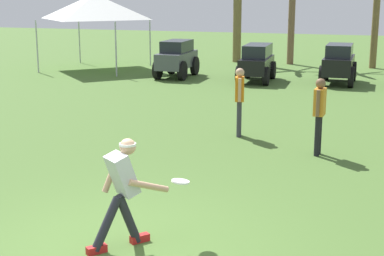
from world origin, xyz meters
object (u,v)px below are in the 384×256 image
(parked_car_slot_a, at_px, (177,58))
(teammate_near_sideline, at_px, (240,96))
(frisbee_thrower, at_px, (122,187))
(parked_car_slot_c, at_px, (339,63))
(teammate_midfield, at_px, (319,109))
(frisbee_in_flight, at_px, (180,181))
(event_tent, at_px, (95,7))
(parked_car_slot_b, at_px, (257,62))

(parked_car_slot_a, bearing_deg, teammate_near_sideline, -61.99)
(frisbee_thrower, bearing_deg, parked_car_slot_c, 84.22)
(teammate_midfield, xyz_separation_m, parked_car_slot_c, (-0.37, 9.80, -0.20))
(frisbee_in_flight, bearing_deg, parked_car_slot_a, 109.76)
(teammate_near_sideline, xyz_separation_m, event_tent, (-8.56, 9.70, 1.67))
(frisbee_thrower, height_order, teammate_near_sideline, teammate_near_sideline)
(parked_car_slot_b, height_order, parked_car_slot_c, parked_car_slot_c)
(teammate_midfield, relative_size, parked_car_slot_c, 0.66)
(parked_car_slot_b, distance_m, parked_car_slot_c, 2.91)
(frisbee_thrower, bearing_deg, parked_car_slot_b, 95.33)
(parked_car_slot_a, relative_size, parked_car_slot_c, 1.00)
(frisbee_in_flight, distance_m, teammate_midfield, 4.93)
(frisbee_thrower, distance_m, frisbee_in_flight, 0.78)
(frisbee_in_flight, bearing_deg, teammate_near_sideline, 96.03)
(parked_car_slot_a, relative_size, event_tent, 0.64)
(teammate_near_sideline, bearing_deg, frisbee_thrower, -90.06)
(frisbee_in_flight, relative_size, event_tent, 0.09)
(frisbee_in_flight, relative_size, teammate_near_sideline, 0.22)
(parked_car_slot_a, distance_m, event_tent, 4.59)
(frisbee_in_flight, distance_m, event_tent, 18.11)
(frisbee_thrower, bearing_deg, teammate_near_sideline, 89.94)
(frisbee_in_flight, relative_size, parked_car_slot_c, 0.15)
(frisbee_thrower, relative_size, teammate_near_sideline, 0.92)
(frisbee_thrower, xyz_separation_m, frisbee_in_flight, (0.62, 0.47, -0.00))
(frisbee_in_flight, relative_size, teammate_midfield, 0.22)
(event_tent, bearing_deg, parked_car_slot_c, -5.34)
(teammate_near_sideline, xyz_separation_m, parked_car_slot_b, (-1.37, 8.39, -0.22))
(parked_car_slot_b, bearing_deg, parked_car_slot_a, 177.56)
(teammate_near_sideline, bearing_deg, parked_car_slot_a, 118.01)
(teammate_midfield, bearing_deg, frisbee_thrower, -109.94)
(teammate_near_sideline, relative_size, parked_car_slot_a, 0.66)
(frisbee_thrower, height_order, teammate_midfield, teammate_midfield)
(parked_car_slot_a, distance_m, parked_car_slot_c, 6.05)
(teammate_midfield, height_order, parked_car_slot_b, teammate_midfield)
(parked_car_slot_c, relative_size, event_tent, 0.64)
(parked_car_slot_c, distance_m, event_tent, 10.29)
(parked_car_slot_c, bearing_deg, frisbee_in_flight, -93.54)
(teammate_near_sideline, relative_size, parked_car_slot_b, 0.64)
(teammate_midfield, distance_m, parked_car_slot_c, 9.81)
(teammate_near_sideline, relative_size, parked_car_slot_c, 0.66)
(frisbee_in_flight, bearing_deg, parked_car_slot_c, 86.46)
(frisbee_thrower, distance_m, event_tent, 18.21)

